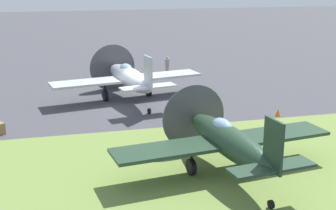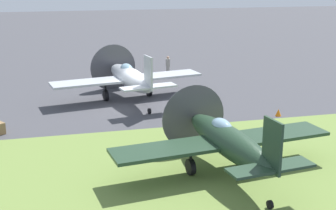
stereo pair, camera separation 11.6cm
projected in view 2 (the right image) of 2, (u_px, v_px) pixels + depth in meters
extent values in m
plane|color=#424247|center=(133.00, 106.00, 30.48)|extent=(160.00, 160.00, 0.00)
cube|color=olive|center=(171.00, 167.00, 20.98)|extent=(120.00, 11.00, 0.01)
ellipsoid|color=#B2B7BC|center=(130.00, 78.00, 31.49)|extent=(2.65, 7.54, 1.35)
cube|color=#B2B7BC|center=(128.00, 79.00, 31.91)|extent=(10.63, 3.68, 0.15)
cube|color=#B2B7BC|center=(148.00, 73.00, 28.25)|extent=(0.32, 1.20, 2.07)
cube|color=#B2B7BC|center=(148.00, 87.00, 28.49)|extent=(3.61, 1.59, 0.11)
cone|color=#B7B24C|center=(112.00, 67.00, 34.98)|extent=(0.82, 0.88, 0.70)
cylinder|color=#4C4C51|center=(113.00, 68.00, 34.79)|extent=(3.44, 0.66, 3.49)
ellipsoid|color=#8CB2C6|center=(127.00, 69.00, 31.93)|extent=(1.02, 1.64, 0.76)
cylinder|color=black|center=(106.00, 95.00, 31.68)|extent=(0.37, 0.77, 0.74)
cylinder|color=black|center=(106.00, 88.00, 31.53)|extent=(0.13, 0.13, 1.05)
cylinder|color=black|center=(149.00, 91.00, 32.92)|extent=(0.37, 0.77, 0.74)
cylinder|color=black|center=(149.00, 84.00, 32.77)|extent=(0.13, 0.13, 1.05)
cylinder|color=black|center=(149.00, 111.00, 28.81)|extent=(0.19, 0.37, 0.35)
ellipsoid|color=#233D28|center=(228.00, 141.00, 19.86)|extent=(2.20, 7.20, 1.29)
cube|color=#233D28|center=(224.00, 141.00, 20.28)|extent=(10.15, 3.06, 0.15)
cube|color=#233D28|center=(272.00, 146.00, 16.71)|extent=(0.25, 1.15, 1.98)
cube|color=#233D28|center=(271.00, 167.00, 16.94)|extent=(3.43, 1.36, 0.10)
cone|color=#B7B24C|center=(192.00, 116.00, 23.27)|extent=(0.76, 0.81, 0.67)
cylinder|color=#4C4C51|center=(194.00, 118.00, 23.08)|extent=(3.31, 0.48, 3.34)
ellipsoid|color=#8CB2C6|center=(222.00, 127.00, 20.30)|extent=(0.91, 1.54, 0.73)
cylinder|color=black|center=(191.00, 167.00, 20.12)|extent=(0.32, 0.73, 0.71)
cylinder|color=black|center=(191.00, 156.00, 19.98)|extent=(0.13, 0.13, 1.00)
cylinder|color=black|center=(251.00, 157.00, 21.17)|extent=(0.32, 0.73, 0.71)
cylinder|color=black|center=(252.00, 147.00, 21.04)|extent=(0.13, 0.13, 1.00)
cylinder|color=black|center=(270.00, 205.00, 17.24)|extent=(0.17, 0.35, 0.33)
cylinder|color=#9E998E|center=(168.00, 71.00, 39.10)|extent=(0.30, 0.30, 0.88)
cylinder|color=#9E998E|center=(168.00, 62.00, 38.90)|extent=(0.38, 0.38, 0.62)
sphere|color=tan|center=(168.00, 57.00, 38.78)|extent=(0.23, 0.23, 0.23)
cylinder|color=#9E998E|center=(167.00, 63.00, 38.65)|extent=(0.11, 0.11, 0.59)
cylinder|color=#9E998E|center=(169.00, 62.00, 39.14)|extent=(0.11, 0.11, 0.59)
cone|color=orange|center=(278.00, 112.00, 28.37)|extent=(0.36, 0.36, 0.44)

